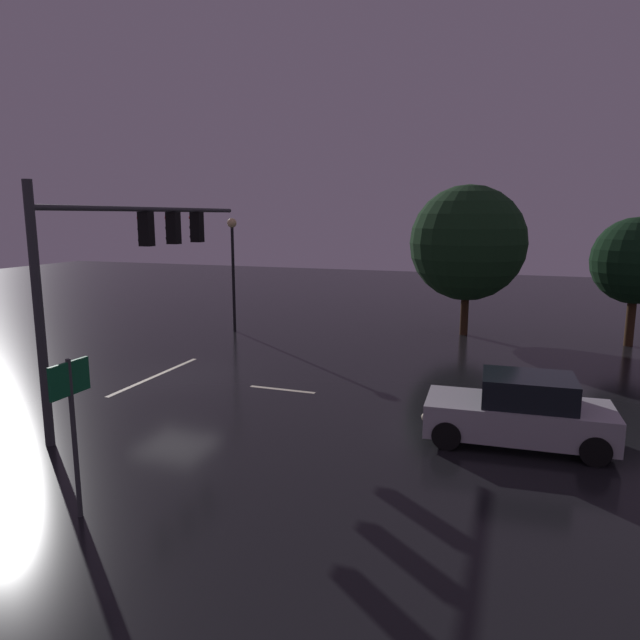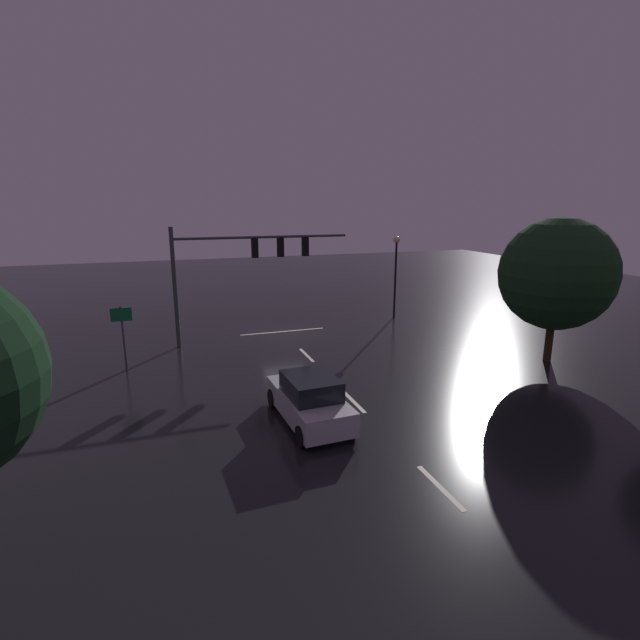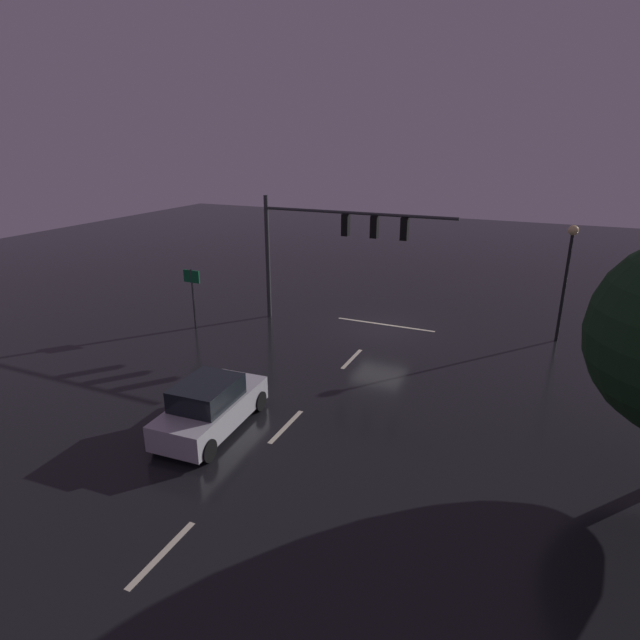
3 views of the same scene
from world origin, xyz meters
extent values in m
plane|color=black|center=(0.00, 0.00, 0.00)|extent=(80.00, 80.00, 0.00)
cylinder|color=#383A3D|center=(5.92, 0.49, 3.11)|extent=(0.22, 0.22, 6.21)
cylinder|color=#383A3D|center=(1.27, 0.49, 5.60)|extent=(9.30, 0.14, 0.14)
cube|color=black|center=(1.74, 0.49, 5.03)|extent=(0.32, 0.36, 1.00)
sphere|color=red|center=(1.74, 0.30, 5.35)|extent=(0.20, 0.20, 0.20)
sphere|color=black|center=(1.74, 0.30, 5.03)|extent=(0.20, 0.20, 0.20)
sphere|color=black|center=(1.74, 0.30, 4.71)|extent=(0.20, 0.20, 0.20)
cube|color=black|center=(0.34, 0.49, 5.03)|extent=(0.32, 0.36, 1.00)
sphere|color=red|center=(0.34, 0.30, 5.35)|extent=(0.20, 0.20, 0.20)
sphere|color=black|center=(0.34, 0.30, 5.03)|extent=(0.20, 0.20, 0.20)
sphere|color=black|center=(0.34, 0.30, 4.71)|extent=(0.20, 0.20, 0.20)
cube|color=black|center=(-1.05, 0.49, 5.03)|extent=(0.32, 0.36, 1.00)
sphere|color=red|center=(-1.05, 0.30, 5.35)|extent=(0.20, 0.20, 0.20)
sphere|color=black|center=(-1.05, 0.30, 5.03)|extent=(0.20, 0.20, 0.20)
sphere|color=black|center=(-1.05, 0.30, 4.71)|extent=(0.20, 0.20, 0.20)
cube|color=beige|center=(0.00, 4.00, 0.00)|extent=(0.16, 2.20, 0.01)
cube|color=beige|center=(0.00, 10.00, 0.00)|extent=(0.16, 2.20, 0.01)
cube|color=beige|center=(0.00, 16.00, 0.00)|extent=(0.16, 2.20, 0.01)
cube|color=beige|center=(0.00, -0.71, 0.00)|extent=(5.00, 0.16, 0.01)
cube|color=#B7B7BC|center=(2.10, 11.04, 0.62)|extent=(2.02, 4.39, 0.80)
cube|color=black|center=(2.09, 11.24, 1.36)|extent=(1.71, 2.18, 0.68)
cylinder|color=black|center=(3.02, 9.48, 0.34)|extent=(0.25, 0.69, 0.68)
cylinder|color=black|center=(1.34, 9.39, 0.34)|extent=(0.25, 0.69, 0.68)
cylinder|color=black|center=(2.86, 12.68, 0.34)|extent=(0.25, 0.69, 0.68)
cylinder|color=black|center=(1.18, 12.59, 0.34)|extent=(0.25, 0.69, 0.68)
sphere|color=#F9EFC6|center=(2.86, 8.95, 0.67)|extent=(0.20, 0.20, 0.20)
sphere|color=#F9EFC6|center=(1.56, 8.88, 0.67)|extent=(0.20, 0.20, 0.20)
cylinder|color=black|center=(-7.84, -1.81, 2.45)|extent=(0.14, 0.14, 4.90)
sphere|color=#F9D88C|center=(-7.84, -1.81, 5.08)|extent=(0.44, 0.44, 0.44)
cylinder|color=#383A3D|center=(8.35, 3.56, 1.48)|extent=(0.09, 0.09, 2.96)
cube|color=#0F6033|center=(8.35, 3.56, 2.61)|extent=(0.90, 0.08, 0.60)
cylinder|color=#382314|center=(-10.64, 8.56, 1.13)|extent=(0.36, 0.36, 2.26)
sphere|color=#163319|center=(-10.64, 8.56, 4.20)|extent=(5.18, 5.18, 5.18)
camera|label=1|loc=(15.99, 10.90, 5.42)|focal=32.09mm
camera|label=2|loc=(6.69, 25.67, 7.39)|focal=26.86mm
camera|label=3|loc=(-7.01, 23.06, 8.78)|focal=29.30mm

